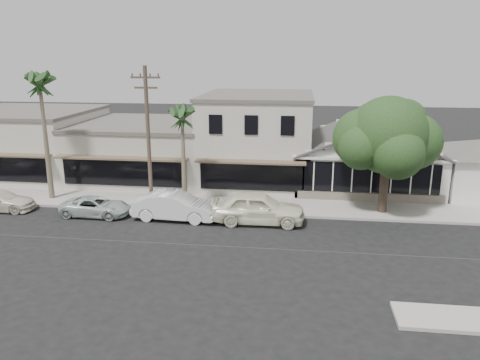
# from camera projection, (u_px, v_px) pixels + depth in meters

# --- Properties ---
(ground) EXTENTS (140.00, 140.00, 0.00)m
(ground) POSITION_uv_depth(u_px,v_px,m) (292.00, 250.00, 23.79)
(ground) COLOR black
(ground) RESTS_ON ground
(sidewalk_north) EXTENTS (90.00, 3.50, 0.15)m
(sidewalk_north) POSITION_uv_depth(u_px,v_px,m) (174.00, 202.00, 31.22)
(sidewalk_north) COLOR #9E9991
(sidewalk_north) RESTS_ON ground
(corner_shop) EXTENTS (10.40, 8.60, 5.10)m
(corner_shop) POSITION_uv_depth(u_px,v_px,m) (365.00, 153.00, 34.43)
(corner_shop) COLOR white
(corner_shop) RESTS_ON ground
(row_building_near) EXTENTS (8.00, 10.00, 6.50)m
(row_building_near) POSITION_uv_depth(u_px,v_px,m) (258.00, 139.00, 36.24)
(row_building_near) COLOR beige
(row_building_near) RESTS_ON ground
(row_building_midnear) EXTENTS (10.00, 10.00, 4.20)m
(row_building_midnear) POSITION_uv_depth(u_px,v_px,m) (147.00, 151.00, 37.65)
(row_building_midnear) COLOR #BBB7A8
(row_building_midnear) RESTS_ON ground
(row_building_midfar) EXTENTS (11.00, 10.00, 5.00)m
(row_building_midfar) POSITION_uv_depth(u_px,v_px,m) (24.00, 143.00, 38.85)
(row_building_midfar) COLOR beige
(row_building_midfar) RESTS_ON ground
(utility_pole) EXTENTS (1.80, 0.24, 9.00)m
(utility_pole) POSITION_uv_depth(u_px,v_px,m) (148.00, 136.00, 28.63)
(utility_pole) COLOR brown
(utility_pole) RESTS_ON ground
(car_0) EXTENTS (5.50, 2.30, 1.86)m
(car_0) POSITION_uv_depth(u_px,v_px,m) (258.00, 208.00, 27.37)
(car_0) COLOR white
(car_0) RESTS_ON ground
(car_1) EXTENTS (5.16, 2.02, 1.67)m
(car_1) POSITION_uv_depth(u_px,v_px,m) (175.00, 206.00, 28.00)
(car_1) COLOR white
(car_1) RESTS_ON ground
(car_2) EXTENTS (4.27, 2.02, 1.18)m
(car_2) POSITION_uv_depth(u_px,v_px,m) (96.00, 206.00, 28.70)
(car_2) COLOR #B5C3BD
(car_2) RESTS_ON ground
(shade_tree) EXTENTS (6.58, 5.95, 7.30)m
(shade_tree) POSITION_uv_depth(u_px,v_px,m) (386.00, 137.00, 28.15)
(shade_tree) COLOR #403226
(shade_tree) RESTS_ON ground
(palm_east) EXTENTS (2.75, 2.75, 6.97)m
(palm_east) POSITION_uv_depth(u_px,v_px,m) (182.00, 117.00, 28.47)
(palm_east) COLOR #726651
(palm_east) RESTS_ON ground
(palm_mid) EXTENTS (2.71, 2.71, 8.98)m
(palm_mid) POSITION_uv_depth(u_px,v_px,m) (40.00, 85.00, 29.97)
(palm_mid) COLOR #726651
(palm_mid) RESTS_ON ground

